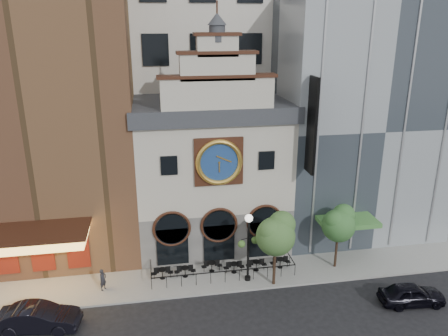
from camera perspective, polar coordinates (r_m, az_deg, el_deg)
name	(u,v)px	position (r m, az deg, el deg)	size (l,w,h in m)	color
ground	(228,293)	(32.04, 0.54, -16.06)	(120.00, 120.00, 0.00)	black
sidewalk	(222,273)	(34.06, -0.24, -13.61)	(44.00, 5.00, 0.15)	gray
clock_building	(211,169)	(35.99, -1.68, -0.12)	(12.60, 8.78, 18.65)	#605E5B
theater_building	(42,98)	(37.24, -22.72, 8.48)	(14.00, 15.60, 25.00)	brown
retail_building	(351,117)	(40.90, 16.25, 6.44)	(14.00, 14.40, 20.00)	gray
office_tower	(192,3)	(46.22, -4.17, 20.72)	(20.00, 16.00, 40.00)	silver
cafe_railing	(222,267)	(33.78, -0.24, -12.85)	(10.60, 2.60, 0.90)	black
bistro_0	(162,273)	(33.43, -8.07, -13.40)	(1.58, 0.68, 0.90)	black
bistro_1	(185,271)	(33.45, -5.11, -13.26)	(1.58, 0.68, 0.90)	black
bistro_2	(212,266)	(33.95, -1.60, -12.66)	(1.58, 0.68, 0.90)	black
bistro_3	(234,267)	(33.81, 1.32, -12.81)	(1.58, 0.68, 0.90)	black
bistro_4	(256,265)	(34.16, 4.24, -12.50)	(1.58, 0.68, 0.90)	black
bistro_5	(280,262)	(34.67, 7.35, -12.10)	(1.58, 0.68, 0.90)	black
car_right	(412,294)	(33.18, 23.32, -14.90)	(1.76, 4.38, 1.49)	black
car_left	(38,318)	(30.75, -23.09, -17.57)	(1.74, 5.00, 1.65)	black
pedestrian	(103,280)	(32.86, -15.54, -13.87)	(0.59, 0.39, 1.61)	#212227
lamppost	(248,240)	(31.59, 3.21, -9.40)	(1.61, 0.94, 5.27)	black
tree_left	(276,233)	(30.99, 6.84, -8.46)	(2.87, 2.76, 5.52)	#382619
tree_right	(339,223)	(34.19, 14.80, -6.94)	(2.62, 2.52, 5.04)	#382619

